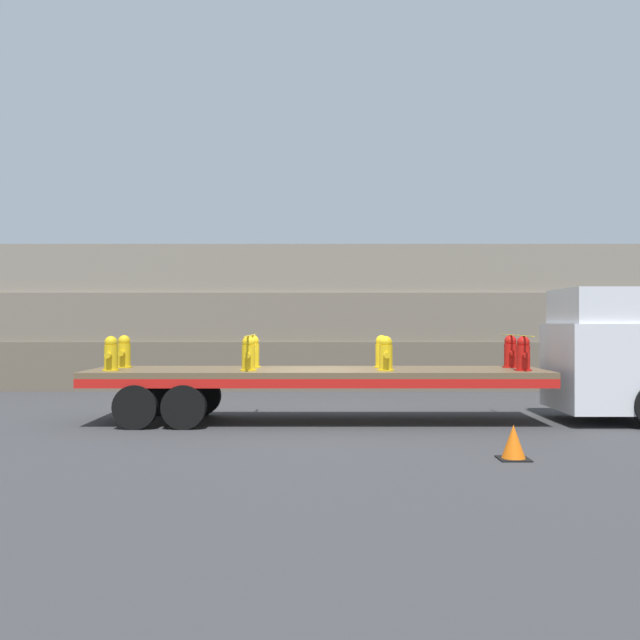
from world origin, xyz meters
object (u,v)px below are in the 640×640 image
truck_cab (615,355)px  fire_hydrant_yellow_far_2 (381,352)px  flatbed_trailer (283,379)px  fire_hydrant_yellow_near_2 (385,354)px  fire_hydrant_yellow_far_0 (124,352)px  fire_hydrant_red_near_3 (523,354)px  fire_hydrant_red_far_3 (510,352)px  fire_hydrant_yellow_near_0 (111,354)px  fire_hydrant_yellow_near_1 (248,354)px  fire_hydrant_yellow_far_1 (253,352)px  traffic_cone (513,443)px

truck_cab → fire_hydrant_yellow_far_2: (-5.34, 0.53, 0.04)m
flatbed_trailer → fire_hydrant_yellow_near_2: bearing=-13.0°
fire_hydrant_yellow_far_0 → fire_hydrant_red_near_3: bearing=-6.6°
fire_hydrant_yellow_far_0 → fire_hydrant_red_far_3: 9.19m
truck_cab → fire_hydrant_yellow_far_0: size_ratio=3.97×
truck_cab → fire_hydrant_yellow_near_0: (-11.47, -0.53, 0.04)m
fire_hydrant_yellow_far_2 → truck_cab: bearing=-5.7°
fire_hydrant_red_far_3 → flatbed_trailer: bearing=-174.3°
fire_hydrant_yellow_near_0 → fire_hydrant_yellow_near_1: same height
fire_hydrant_yellow_near_0 → fire_hydrant_red_far_3: (9.19, 1.07, 0.00)m
fire_hydrant_yellow_near_1 → fire_hydrant_red_far_3: size_ratio=1.00×
flatbed_trailer → fire_hydrant_red_far_3: size_ratio=13.45×
fire_hydrant_yellow_near_0 → fire_hydrant_yellow_near_1: (3.06, 0.00, 0.00)m
fire_hydrant_yellow_far_1 → fire_hydrant_red_near_3: same height
fire_hydrant_yellow_near_0 → fire_hydrant_yellow_near_2: (6.13, 0.00, 0.00)m
truck_cab → fire_hydrant_red_near_3: size_ratio=3.97×
fire_hydrant_red_near_3 → traffic_cone: fire_hydrant_red_near_3 is taller
fire_hydrant_yellow_near_2 → fire_hydrant_red_near_3: 3.06m
flatbed_trailer → fire_hydrant_yellow_far_1: 1.10m
fire_hydrant_yellow_near_0 → traffic_cone: (7.90, -3.95, -1.30)m
fire_hydrant_yellow_near_0 → flatbed_trailer: bearing=8.0°
fire_hydrant_yellow_far_1 → flatbed_trailer: bearing=-35.2°
fire_hydrant_yellow_near_2 → truck_cab: bearing=5.7°
fire_hydrant_red_near_3 → traffic_cone: bearing=-108.1°
fire_hydrant_yellow_near_0 → fire_hydrant_red_far_3: bearing=6.6°
fire_hydrant_red_far_3 → truck_cab: bearing=-13.2°
flatbed_trailer → fire_hydrant_yellow_near_0: (-3.82, -0.53, 0.60)m
fire_hydrant_yellow_near_0 → fire_hydrant_yellow_far_2: same height
fire_hydrant_yellow_far_0 → fire_hydrant_red_far_3: same height
fire_hydrant_yellow_near_0 → fire_hydrant_red_near_3: bearing=0.0°
fire_hydrant_yellow_near_1 → fire_hydrant_yellow_far_2: bearing=19.2°
fire_hydrant_yellow_far_2 → fire_hydrant_red_near_3: 3.25m
fire_hydrant_yellow_near_1 → traffic_cone: size_ratio=1.32×
fire_hydrant_yellow_far_0 → truck_cab: bearing=-2.7°
fire_hydrant_yellow_far_1 → fire_hydrant_red_near_3: bearing=-9.9°
fire_hydrant_yellow_far_2 → traffic_cone: bearing=-70.5°
truck_cab → fire_hydrant_yellow_near_0: 11.48m
fire_hydrant_yellow_far_0 → fire_hydrant_red_far_3: (9.19, 0.00, 0.00)m
fire_hydrant_yellow_far_1 → truck_cab: bearing=-3.6°
fire_hydrant_yellow_near_1 → fire_hydrant_yellow_near_2: 3.06m
fire_hydrant_red_far_3 → fire_hydrant_yellow_far_2: bearing=180.0°
fire_hydrant_yellow_near_1 → fire_hydrant_yellow_far_0: bearing=160.8°
fire_hydrant_yellow_far_1 → fire_hydrant_yellow_far_2: 3.06m
fire_hydrant_yellow_far_0 → fire_hydrant_yellow_near_2: same height
fire_hydrant_yellow_near_0 → fire_hydrant_yellow_far_2: (6.13, 1.07, 0.00)m
fire_hydrant_yellow_far_1 → fire_hydrant_red_far_3: (6.13, 0.00, 0.00)m
fire_hydrant_yellow_far_0 → fire_hydrant_yellow_far_2: 6.13m
fire_hydrant_red_near_3 → fire_hydrant_red_far_3: 1.07m
truck_cab → fire_hydrant_yellow_far_2: bearing=174.3°
truck_cab → fire_hydrant_yellow_near_1: size_ratio=3.97×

